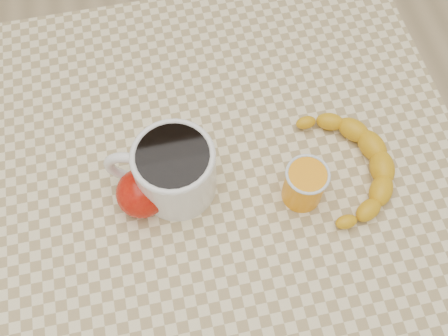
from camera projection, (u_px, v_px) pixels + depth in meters
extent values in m
plane|color=tan|center=(224.00, 285.00, 1.47)|extent=(3.00, 3.00, 0.00)
cube|color=beige|center=(224.00, 179.00, 0.82)|extent=(0.80, 0.80, 0.04)
cube|color=olive|center=(224.00, 191.00, 0.86)|extent=(0.74, 0.74, 0.06)
cylinder|color=olive|center=(61.00, 147.00, 1.27)|extent=(0.05, 0.05, 0.71)
cylinder|color=olive|center=(324.00, 99.00, 1.34)|extent=(0.05, 0.05, 0.71)
cylinder|color=white|center=(176.00, 171.00, 0.74)|extent=(0.15, 0.15, 0.10)
cylinder|color=black|center=(173.00, 157.00, 0.70)|extent=(0.11, 0.11, 0.01)
torus|color=white|center=(172.00, 155.00, 0.70)|extent=(0.12, 0.12, 0.01)
torus|color=white|center=(129.00, 167.00, 0.75)|extent=(0.08, 0.04, 0.08)
cylinder|color=orange|center=(304.00, 185.00, 0.75)|extent=(0.06, 0.06, 0.07)
torus|color=silver|center=(308.00, 174.00, 0.72)|extent=(0.07, 0.07, 0.00)
ellipsoid|color=#9D0B05|center=(142.00, 193.00, 0.74)|extent=(0.10, 0.10, 0.07)
cylinder|color=#382311|center=(139.00, 185.00, 0.72)|extent=(0.01, 0.01, 0.01)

